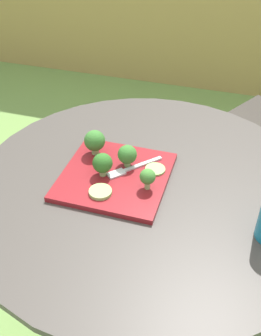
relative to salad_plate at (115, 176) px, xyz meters
name	(u,v)px	position (x,y,z in m)	size (l,w,h in m)	color
patio_table	(144,258)	(0.08, 0.01, -0.29)	(0.87, 0.87, 0.76)	#423D38
salad_plate	(115,176)	(0.00, 0.00, 0.00)	(0.26, 0.26, 0.01)	maroon
fork	(130,169)	(0.03, 0.03, 0.01)	(0.12, 0.12, 0.00)	silver
broccoli_floret_0	(103,163)	(-0.03, -0.01, 0.04)	(0.05, 0.05, 0.06)	#99B770
broccoli_floret_1	(95,141)	(-0.08, 0.07, 0.05)	(0.05, 0.05, 0.07)	#99B770
broccoli_floret_2	(127,155)	(0.02, 0.04, 0.04)	(0.05, 0.05, 0.06)	#99B770
broccoli_floret_3	(148,177)	(0.09, -0.03, 0.04)	(0.04, 0.04, 0.05)	#99B770
cucumber_slice_0	(100,192)	(-0.01, -0.08, 0.01)	(0.05, 0.05, 0.01)	#8EB766
cucumber_slice_1	(155,169)	(0.09, 0.05, 0.01)	(0.05, 0.05, 0.01)	#8EB766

